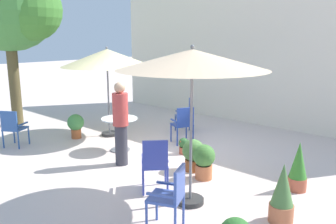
# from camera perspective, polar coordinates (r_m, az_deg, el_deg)

# --- Properties ---
(ground_plane) EXTENTS (60.00, 60.00, 0.00)m
(ground_plane) POSITION_cam_1_polar(r_m,az_deg,el_deg) (8.14, -1.14, -6.54)
(ground_plane) COLOR beige
(villa_facade) EXTENTS (10.29, 0.30, 4.49)m
(villa_facade) POSITION_cam_1_polar(r_m,az_deg,el_deg) (10.97, 13.34, 9.95)
(villa_facade) COLOR silver
(villa_facade) RESTS_ON ground
(patio_umbrella_0) EXTENTS (2.38, 2.38, 2.37)m
(patio_umbrella_0) POSITION_cam_1_polar(r_m,az_deg,el_deg) (9.26, -9.95, 8.66)
(patio_umbrella_0) COLOR #2D2D2D
(patio_umbrella_0) RESTS_ON ground
(patio_umbrella_1) EXTENTS (2.28, 2.28, 2.50)m
(patio_umbrella_1) POSITION_cam_1_polar(r_m,az_deg,el_deg) (5.20, 3.96, 8.30)
(patio_umbrella_1) COLOR #2D2D2D
(patio_umbrella_1) RESTS_ON ground
(cafe_table_0) EXTENTS (0.83, 0.83, 0.78)m
(cafe_table_0) POSITION_cam_1_polar(r_m,az_deg,el_deg) (8.17, -7.92, -2.58)
(cafe_table_0) COLOR white
(cafe_table_0) RESTS_ON ground
(patio_chair_0) EXTENTS (0.59, 0.61, 0.94)m
(patio_chair_0) POSITION_cam_1_polar(r_m,az_deg,el_deg) (8.61, 2.53, -1.71)
(patio_chair_0) COLOR #243F99
(patio_chair_0) RESTS_ON ground
(patio_chair_1) EXTENTS (0.57, 0.57, 0.93)m
(patio_chair_1) POSITION_cam_1_polar(r_m,az_deg,el_deg) (4.83, 0.49, -13.22)
(patio_chair_1) COLOR #334C9C
(patio_chair_1) RESTS_ON ground
(patio_chair_2) EXTENTS (0.64, 0.64, 0.95)m
(patio_chair_2) POSITION_cam_1_polar(r_m,az_deg,el_deg) (9.65, 3.07, -0.24)
(patio_chair_2) COLOR #254192
(patio_chair_2) RESTS_ON ground
(patio_chair_3) EXTENTS (0.65, 0.65, 0.96)m
(patio_chair_3) POSITION_cam_1_polar(r_m,az_deg,el_deg) (5.97, -2.16, -8.11)
(patio_chair_3) COLOR #3240A2
(patio_chair_3) RESTS_ON ground
(patio_chair_4) EXTENTS (0.62, 0.62, 0.91)m
(patio_chair_4) POSITION_cam_1_polar(r_m,az_deg,el_deg) (9.14, -24.04, -2.14)
(patio_chair_4) COLOR #284D8F
(patio_chair_4) RESTS_ON ground
(potted_plant_0) EXTENTS (0.44, 0.44, 0.64)m
(potted_plant_0) POSITION_cam_1_polar(r_m,az_deg,el_deg) (6.97, 4.19, -6.80)
(potted_plant_0) COLOR #A65A2D
(potted_plant_0) RESTS_ON ground
(potted_plant_1) EXTENTS (0.42, 0.42, 0.66)m
(potted_plant_1) POSITION_cam_1_polar(r_m,az_deg,el_deg) (6.59, 5.93, -7.80)
(potted_plant_1) COLOR #C56C41
(potted_plant_1) RESTS_ON ground
(potted_plant_2) EXTENTS (0.43, 0.43, 0.64)m
(potted_plant_2) POSITION_cam_1_polar(r_m,az_deg,el_deg) (9.44, -14.86, -1.95)
(potted_plant_2) COLOR #AA582E
(potted_plant_2) RESTS_ON ground
(potted_plant_3) EXTENTS (0.32, 0.32, 0.87)m
(potted_plant_3) POSITION_cam_1_polar(r_m,az_deg,el_deg) (6.46, 20.53, -8.44)
(potted_plant_3) COLOR #B2563D
(potted_plant_3) RESTS_ON ground
(potted_plant_4) EXTENTS (0.23, 0.23, 0.37)m
(potted_plant_4) POSITION_cam_1_polar(r_m,az_deg,el_deg) (7.97, 2.58, -5.50)
(potted_plant_4) COLOR #A8513A
(potted_plant_4) RESTS_ON ground
(potted_plant_6) EXTENTS (0.35, 0.35, 0.89)m
(potted_plant_6) POSITION_cam_1_polar(r_m,az_deg,el_deg) (5.33, 18.18, -12.70)
(potted_plant_6) COLOR #B06341
(potted_plant_6) RESTS_ON ground
(standing_person) EXTENTS (0.41, 0.41, 1.74)m
(standing_person) POSITION_cam_1_polar(r_m,az_deg,el_deg) (7.19, -7.75, -1.72)
(standing_person) COLOR #33333D
(standing_person) RESTS_ON ground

